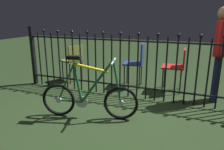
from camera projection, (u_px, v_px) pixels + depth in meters
The scene contains 7 objects.
ground_plane at pixel (117, 116), 3.20m from camera, with size 20.00×20.00×0.00m, color black.
iron_fence at pixel (131, 64), 3.79m from camera, with size 4.46×0.07×1.22m.
bicycle at pixel (89, 97), 3.08m from camera, with size 1.38×0.47×0.91m.
chair_red at pixel (177, 65), 4.12m from camera, with size 0.43×0.42×0.84m.
chair_navy at pixel (137, 60), 4.37m from camera, with size 0.43×0.43×0.90m.
chair_olive at pixel (73, 59), 4.72m from camera, with size 0.51×0.51×0.82m.
person_visitor at pixel (220, 47), 3.53m from camera, with size 0.23×0.47×1.58m.
Camera 1 is at (1.00, -2.75, 1.45)m, focal length 34.53 mm.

